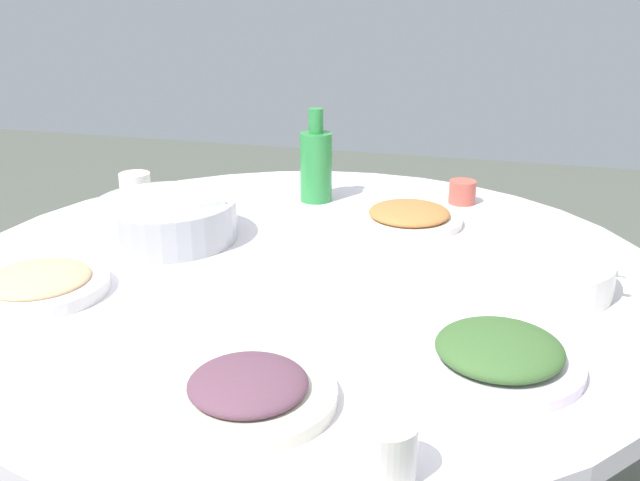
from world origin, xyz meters
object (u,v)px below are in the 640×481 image
Objects in this scene: dish_eggplant at (248,390)px; dish_greens at (499,354)px; tea_cup_side at (462,192)px; green_bottle at (316,164)px; tea_cup_near at (386,450)px; dish_noodles at (38,283)px; round_dining_table at (305,304)px; soup_bowl at (531,271)px; dish_tofu_braise at (409,216)px; rice_bowl at (167,219)px; tea_cup_far at (135,188)px.

dish_greens is at bearing 119.02° from dish_eggplant.
tea_cup_side is at bearing 167.99° from dish_eggplant.
dish_greens is at bearing 33.39° from green_bottle.
dish_greens is 0.30m from tea_cup_near.
round_dining_table is at bearing 118.94° from dish_noodles.
soup_bowl is 1.31× the size of dish_eggplant.
dish_noodles is 1.04× the size of dish_tofu_braise.
rice_bowl is (-0.07, -0.33, 0.12)m from round_dining_table.
tea_cup_near reaches higher than soup_bowl.
green_bottle is 0.36m from tea_cup_side.
round_dining_table is at bearing -28.14° from tea_cup_side.
rice_bowl is 0.33m from dish_noodles.
dish_eggplant is at bearing -60.98° from dish_greens.
dish_greens is 1.06m from tea_cup_far.
round_dining_table is 0.35m from dish_tofu_braise.
soup_bowl is at bearing 42.95° from dish_tofu_braise.
rice_bowl is 0.71m from tea_cup_side.
rice_bowl reaches higher than dish_tofu_braise.
green_bottle reaches higher than dish_greens.
tea_cup_far is at bearing -143.00° from dish_eggplant.
tea_cup_far is at bearing -75.57° from tea_cup_side.
green_bottle is at bearing -167.60° from round_dining_table.
dish_greens is (0.37, 0.70, -0.02)m from rice_bowl.
dish_eggplant is (0.47, 0.06, 0.10)m from round_dining_table.
dish_tofu_braise is at bearing -173.25° from tea_cup_near.
dish_noodles is at bearing -61.06° from round_dining_table.
green_bottle is 0.44m from tea_cup_far.
dish_tofu_braise is 0.63m from dish_greens.
tea_cup_side is at bearing 150.51° from dish_tofu_braise.
green_bottle is (-0.42, -0.09, 0.17)m from round_dining_table.
tea_cup_side is at bearing -160.90° from soup_bowl.
tea_cup_side reaches higher than dish_eggplant.
dish_noodles is at bearing -27.19° from green_bottle.
dish_eggplant is (0.54, 0.38, -0.03)m from rice_bowl.
dish_noodles is 3.29× the size of tea_cup_far.
soup_bowl reaches higher than dish_noodles.
tea_cup_near is (0.10, 0.20, 0.02)m from dish_eggplant.
tea_cup_far is (-0.27, -0.93, 0.01)m from soup_bowl.
dish_tofu_braise is at bearing -29.49° from tea_cup_side.
round_dining_table is 19.21× the size of tea_cup_near.
dish_noodles is 0.80m from dish_greens.
dish_tofu_braise is at bearing 132.76° from dish_noodles.
tea_cup_near reaches higher than dish_eggplant.
tea_cup_side is at bearing -171.50° from dish_greens.
dish_greens reaches higher than dish_tofu_braise.
tea_cup_near is at bearing 24.45° from round_dining_table.
green_bottle is at bearing -146.61° from dish_greens.
dish_eggplant is 0.90m from green_bottle.
soup_bowl is 0.88m from dish_noodles.
dish_greens is (0.31, -0.04, -0.01)m from soup_bowl.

